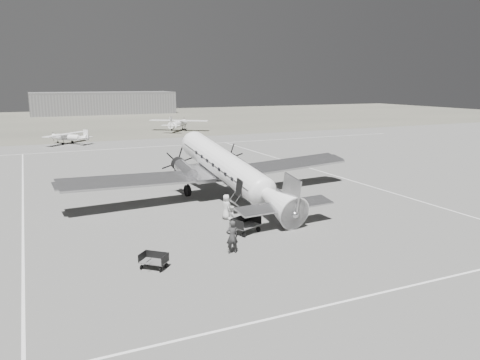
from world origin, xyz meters
The scene contains 15 objects.
ground centered at (0.00, 0.00, 0.00)m, with size 260.00×260.00×0.00m, color slate.
taxi_line_near centered at (0.00, -14.00, 0.01)m, with size 60.00×0.15×0.01m, color white.
taxi_line_right centered at (12.00, 0.00, 0.01)m, with size 0.15×80.00×0.01m, color white.
taxi_line_left centered at (-18.00, 10.00, 0.01)m, with size 0.15×60.00×0.01m, color white.
taxi_line_horizon centered at (0.00, 40.00, 0.01)m, with size 90.00×0.15×0.01m, color white.
grass_infield centered at (0.00, 95.00, 0.00)m, with size 260.00×90.00×0.01m, color #676557.
hangar_main centered at (5.00, 120.00, 3.30)m, with size 42.00×14.00×6.60m.
dc3_airliner centered at (-2.39, 4.66, 2.54)m, with size 26.72×18.54×5.09m, color #B6B6B9, non-canonical shape.
light_plane_left centered at (-11.32, 48.73, 0.94)m, with size 9.06×7.35×1.88m, color white, non-canonical shape.
light_plane_right centered at (10.48, 60.51, 1.26)m, with size 12.10×9.82×2.51m, color white, non-canonical shape.
baggage_cart_near centered at (-4.69, -3.36, 0.54)m, with size 1.91×1.35×1.08m, color #565656, non-canonical shape.
baggage_cart_far centered at (-11.67, -6.68, 0.42)m, with size 1.47×1.04×0.83m, color #565656, non-canonical shape.
ground_crew centered at (-6.98, -6.30, 0.98)m, with size 0.71×0.47×1.96m, color #2F2F2F.
ramp_agent centered at (-5.12, -2.08, 0.79)m, with size 0.77×0.60×1.58m, color silver.
passenger centered at (-4.62, 0.16, 0.91)m, with size 0.88×0.58×1.81m, color silver.
Camera 1 is at (-17.19, -29.78, 9.72)m, focal length 35.00 mm.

